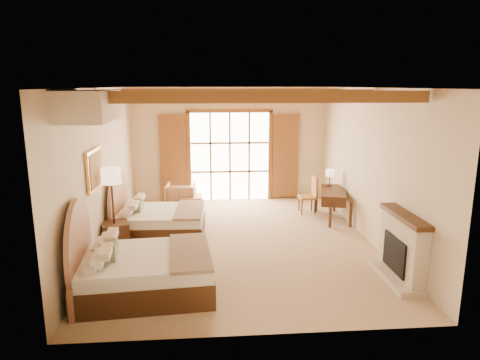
{
  "coord_description": "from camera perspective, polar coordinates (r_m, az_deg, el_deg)",
  "views": [
    {
      "loc": [
        -0.68,
        -8.57,
        3.25
      ],
      "look_at": [
        0.03,
        0.2,
        1.29
      ],
      "focal_mm": 32.0,
      "sensor_mm": 36.0,
      "label": 1
    }
  ],
  "objects": [
    {
      "name": "desk",
      "position": [
        10.8,
        12.26,
        -3.09
      ],
      "size": [
        0.92,
        1.47,
        0.74
      ],
      "rotation": [
        0.0,
        0.0,
        -0.27
      ],
      "color": "#402011",
      "rests_on": "floor"
    },
    {
      "name": "ottoman",
      "position": [
        11.25,
        -6.6,
        -3.2
      ],
      "size": [
        0.64,
        0.64,
        0.43
      ],
      "primitive_type": "cube",
      "rotation": [
        0.0,
        0.0,
        0.07
      ],
      "color": "#A17252",
      "rests_on": "floor"
    },
    {
      "name": "painting",
      "position": [
        8.21,
        -18.8,
        1.34
      ],
      "size": [
        0.06,
        0.95,
        0.75
      ],
      "color": "#DDA950",
      "rests_on": "wall_left"
    },
    {
      "name": "wall_left",
      "position": [
        8.97,
        -17.88,
        1.32
      ],
      "size": [
        0.0,
        7.0,
        7.0
      ],
      "primitive_type": "plane",
      "rotation": [
        1.57,
        0.0,
        1.57
      ],
      "color": "beige",
      "rests_on": "ground"
    },
    {
      "name": "bed_far",
      "position": [
        9.6,
        -11.42,
        -5.13
      ],
      "size": [
        1.97,
        1.52,
        1.25
      ],
      "rotation": [
        0.0,
        0.0,
        -0.05
      ],
      "color": "#402011",
      "rests_on": "floor"
    },
    {
      "name": "canopy_valance",
      "position": [
        6.8,
        -19.54,
        9.3
      ],
      "size": [
        0.7,
        1.4,
        0.45
      ],
      "primitive_type": "cube",
      "color": "beige",
      "rests_on": "ceiling"
    },
    {
      "name": "desk_chair",
      "position": [
        11.22,
        9.04,
        -2.87
      ],
      "size": [
        0.43,
        0.43,
        0.96
      ],
      "rotation": [
        0.0,
        0.0,
        0.03
      ],
      "color": "#B67E39",
      "rests_on": "floor"
    },
    {
      "name": "ceiling",
      "position": [
        8.59,
        -0.08,
        12.2
      ],
      "size": [
        7.0,
        7.0,
        0.0
      ],
      "primitive_type": "plane",
      "rotation": [
        3.14,
        0.0,
        0.0
      ],
      "color": "#B5713B",
      "rests_on": "ground"
    },
    {
      "name": "ceiling_beams",
      "position": [
        8.6,
        -0.08,
        11.4
      ],
      "size": [
        5.39,
        4.6,
        0.18
      ],
      "primitive_type": null,
      "color": "brown",
      "rests_on": "ceiling"
    },
    {
      "name": "french_doors",
      "position": [
        12.19,
        -1.35,
        3.09
      ],
      "size": [
        3.95,
        0.08,
        2.6
      ],
      "color": "white",
      "rests_on": "ground"
    },
    {
      "name": "bed_near",
      "position": [
        7.11,
        -13.74,
        -11.32
      ],
      "size": [
        2.21,
        1.74,
        1.38
      ],
      "rotation": [
        0.0,
        0.0,
        0.08
      ],
      "color": "#402011",
      "rests_on": "floor"
    },
    {
      "name": "floor",
      "position": [
        9.19,
        -0.07,
        -8.18
      ],
      "size": [
        7.0,
        7.0,
        0.0
      ],
      "primitive_type": "plane",
      "color": "tan",
      "rests_on": "ground"
    },
    {
      "name": "nightstand",
      "position": [
        8.92,
        -16.25,
        -7.3
      ],
      "size": [
        0.62,
        0.62,
        0.6
      ],
      "primitive_type": "cube",
      "rotation": [
        0.0,
        0.0,
        0.28
      ],
      "color": "#402011",
      "rests_on": "floor"
    },
    {
      "name": "fireplace",
      "position": [
        7.83,
        20.72,
        -8.78
      ],
      "size": [
        0.46,
        1.4,
        1.16
      ],
      "color": "beige",
      "rests_on": "ground"
    },
    {
      "name": "wall_right",
      "position": [
        9.37,
        16.94,
        1.85
      ],
      "size": [
        0.0,
        7.0,
        7.0
      ],
      "primitive_type": "plane",
      "rotation": [
        1.57,
        0.0,
        -1.57
      ],
      "color": "beige",
      "rests_on": "ground"
    },
    {
      "name": "floor_lamp",
      "position": [
        8.56,
        -16.79,
        -0.14
      ],
      "size": [
        0.36,
        0.36,
        1.71
      ],
      "color": "#332216",
      "rests_on": "floor"
    },
    {
      "name": "wall_back",
      "position": [
        12.2,
        -1.38,
        4.76
      ],
      "size": [
        5.5,
        0.0,
        5.5
      ],
      "primitive_type": "plane",
      "rotation": [
        1.57,
        0.0,
        0.0
      ],
      "color": "beige",
      "rests_on": "ground"
    },
    {
      "name": "armchair",
      "position": [
        11.49,
        -7.89,
        -2.17
      ],
      "size": [
        0.8,
        0.82,
        0.71
      ],
      "primitive_type": "imported",
      "rotation": [
        0.0,
        0.0,
        -3.19
      ],
      "color": "tan",
      "rests_on": "floor"
    },
    {
      "name": "desk_lamp",
      "position": [
        11.07,
        11.92,
        0.86
      ],
      "size": [
        0.22,
        0.22,
        0.43
      ],
      "color": "#332216",
      "rests_on": "desk"
    }
  ]
}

